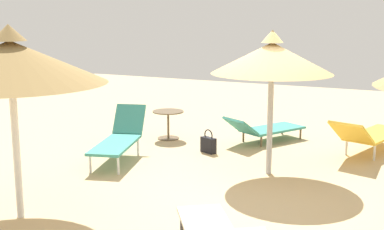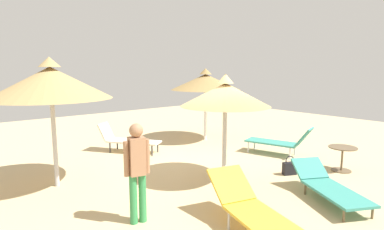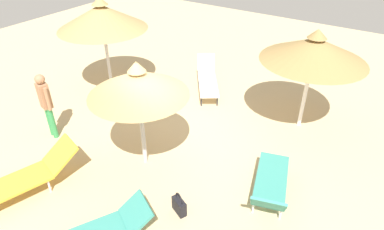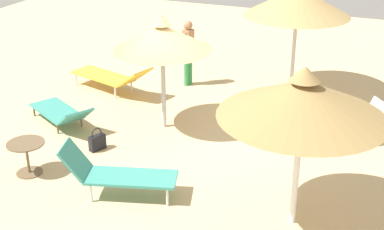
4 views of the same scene
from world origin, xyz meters
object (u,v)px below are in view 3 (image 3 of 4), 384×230
(parasol_umbrella_edge, at_px, (138,83))
(parasol_umbrella_near_right, at_px, (102,17))
(lounge_chair_back, at_px, (207,79))
(handbag, at_px, (179,205))
(parasol_umbrella_far_left, at_px, (315,49))
(lounge_chair_near_left, at_px, (21,178))
(lounge_chair_far_right, at_px, (271,185))
(person_standing_front, at_px, (46,102))

(parasol_umbrella_edge, height_order, parasol_umbrella_near_right, parasol_umbrella_near_right)
(lounge_chair_back, distance_m, handbag, 5.03)
(parasol_umbrella_edge, bearing_deg, parasol_umbrella_far_left, -36.09)
(parasol_umbrella_near_right, distance_m, lounge_chair_near_left, 5.03)
(parasol_umbrella_edge, bearing_deg, lounge_chair_near_left, 146.27)
(lounge_chair_near_left, height_order, handbag, lounge_chair_near_left)
(parasol_umbrella_edge, xyz_separation_m, lounge_chair_near_left, (-2.15, 1.43, -1.64))
(parasol_umbrella_near_right, bearing_deg, lounge_chair_near_left, -157.56)
(lounge_chair_far_right, xyz_separation_m, lounge_chair_near_left, (-2.56, 4.32, -0.03))
(lounge_chair_near_left, bearing_deg, person_standing_front, 36.23)
(lounge_chair_far_right, xyz_separation_m, handbag, (-1.21, 1.35, -0.27))
(parasol_umbrella_far_left, height_order, lounge_chair_back, parasol_umbrella_far_left)
(parasol_umbrella_edge, height_order, lounge_chair_back, parasol_umbrella_edge)
(parasol_umbrella_far_left, height_order, lounge_chair_near_left, parasol_umbrella_far_left)
(parasol_umbrella_far_left, bearing_deg, lounge_chair_near_left, 144.80)
(parasol_umbrella_edge, relative_size, lounge_chair_back, 1.30)
(parasol_umbrella_far_left, distance_m, lounge_chair_back, 3.58)
(parasol_umbrella_near_right, bearing_deg, parasol_umbrella_edge, -123.82)
(parasol_umbrella_near_right, distance_m, person_standing_front, 3.03)
(parasol_umbrella_near_right, bearing_deg, parasol_umbrella_far_left, -77.13)
(lounge_chair_near_left, distance_m, person_standing_front, 2.11)
(person_standing_front, bearing_deg, lounge_chair_back, -25.60)
(handbag, bearing_deg, lounge_chair_far_right, -48.18)
(parasol_umbrella_edge, height_order, handbag, parasol_umbrella_edge)
(lounge_chair_back, bearing_deg, parasol_umbrella_far_left, -95.65)
(parasol_umbrella_edge, relative_size, lounge_chair_near_left, 1.02)
(lounge_chair_near_left, height_order, person_standing_front, person_standing_front)
(parasol_umbrella_far_left, height_order, person_standing_front, parasol_umbrella_far_left)
(parasol_umbrella_edge, relative_size, lounge_chair_far_right, 1.22)
(lounge_chair_far_right, xyz_separation_m, lounge_chair_back, (3.35, 3.47, -0.03))
(parasol_umbrella_near_right, height_order, handbag, parasol_umbrella_near_right)
(lounge_chair_back, distance_m, person_standing_front, 4.77)
(parasol_umbrella_edge, relative_size, parasol_umbrella_near_right, 0.87)
(parasol_umbrella_edge, distance_m, lounge_chair_far_right, 3.33)
(lounge_chair_near_left, relative_size, lounge_chair_back, 1.28)
(lounge_chair_back, bearing_deg, lounge_chair_near_left, 171.84)
(lounge_chair_near_left, relative_size, person_standing_front, 1.43)
(parasol_umbrella_near_right, xyz_separation_m, parasol_umbrella_far_left, (1.31, -5.72, -0.17))
(lounge_chair_back, bearing_deg, lounge_chair_far_right, -134.02)
(lounge_chair_back, relative_size, handbag, 3.99)
(parasol_umbrella_edge, xyz_separation_m, lounge_chair_far_right, (0.41, -2.88, -1.61))
(lounge_chair_back, height_order, person_standing_front, person_standing_front)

